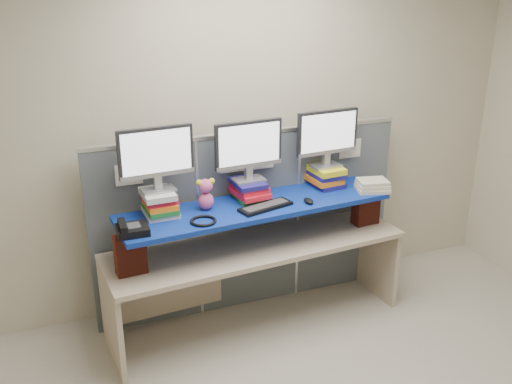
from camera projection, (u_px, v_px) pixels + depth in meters
name	position (u px, v px, depth m)	size (l,w,h in m)	color
room	(368.00, 240.00, 2.94)	(5.00, 4.00, 2.80)	beige
cubicle_partition	(249.00, 220.00, 4.71)	(2.60, 0.06, 1.53)	#484F56
desk	(256.00, 259.00, 4.49)	(2.40, 0.87, 0.72)	#B9A68D
brick_pier_left	(130.00, 254.00, 3.95)	(0.21, 0.12, 0.29)	maroon
brick_pier_right	(366.00, 207.00, 4.74)	(0.21, 0.12, 0.29)	maroon
blue_board	(256.00, 207.00, 4.33)	(2.11, 0.53, 0.04)	navy
book_stack_left	(159.00, 203.00, 4.11)	(0.25, 0.30, 0.19)	beige
book_stack_center	(249.00, 190.00, 4.40)	(0.26, 0.34, 0.15)	#1D6C26
book_stack_right	(325.00, 176.00, 4.67)	(0.27, 0.32, 0.17)	navy
monitor_left	(156.00, 155.00, 3.97)	(0.54, 0.17, 0.47)	#97979B
monitor_center	(249.00, 147.00, 4.27)	(0.54, 0.17, 0.47)	#97979B
monitor_right	(327.00, 135.00, 4.54)	(0.54, 0.17, 0.47)	#97979B
keyboard	(266.00, 207.00, 4.25)	(0.44, 0.25, 0.03)	black
mouse	(309.00, 201.00, 4.34)	(0.06, 0.11, 0.04)	black
desk_phone	(131.00, 229.00, 3.83)	(0.21, 0.19, 0.09)	black
headset	(203.00, 221.00, 4.01)	(0.19, 0.19, 0.02)	black
plush_toy	(206.00, 194.00, 4.19)	(0.14, 0.11, 0.24)	#D14F89
binder_stack	(373.00, 185.00, 4.58)	(0.29, 0.25, 0.09)	beige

